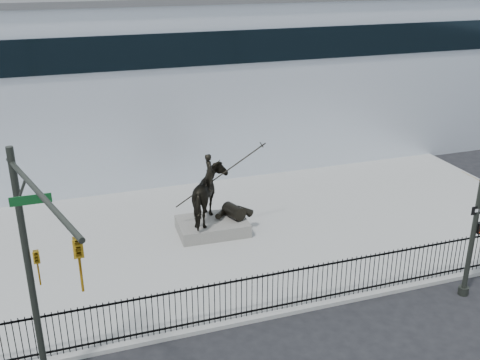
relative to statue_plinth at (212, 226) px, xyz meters
name	(u,v)px	position (x,y,z in m)	size (l,w,h in m)	color
ground	(282,338)	(0.12, -7.39, -0.42)	(120.00, 120.00, 0.00)	black
plaza	(218,237)	(0.12, -0.39, -0.35)	(30.00, 12.00, 0.15)	gray
building	(154,75)	(0.12, 12.61, 4.08)	(44.00, 14.00, 9.00)	silver
picket_fence	(268,292)	(0.12, -6.14, 0.48)	(22.10, 0.10, 1.50)	black
statue_plinth	(212,226)	(0.00, 0.00, 0.00)	(2.90, 1.99, 0.54)	#625F5A
equestrian_statue	(213,196)	(0.06, 0.00, 1.41)	(3.71, 2.37, 3.15)	black
traffic_signal_left	(38,273)	(-6.63, -8.01, 3.61)	(1.52, 4.84, 7.00)	#252923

